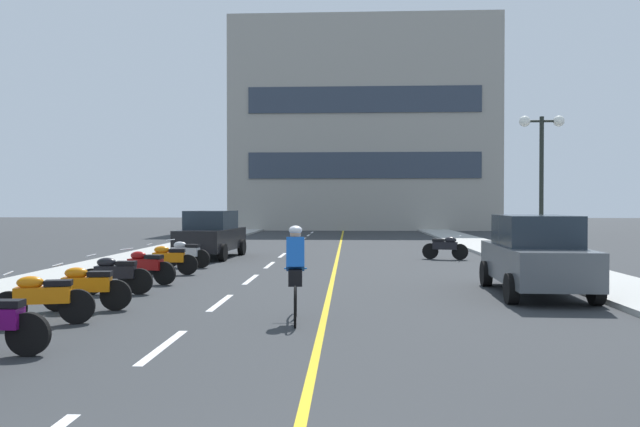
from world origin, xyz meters
TOP-DOWN VIEW (x-y plane):
  - ground_plane at (0.00, 21.00)m, footprint 140.00×140.00m
  - curb_left at (-7.20, 24.00)m, footprint 2.40×72.00m
  - curb_right at (7.20, 24.00)m, footprint 2.40×72.00m
  - lane_dash_1 at (-2.00, 6.00)m, footprint 0.14×2.20m
  - lane_dash_2 at (-2.00, 10.00)m, footprint 0.14×2.20m
  - lane_dash_3 at (-2.00, 14.00)m, footprint 0.14×2.20m
  - lane_dash_4 at (-2.00, 18.00)m, footprint 0.14×2.20m
  - lane_dash_5 at (-2.00, 22.00)m, footprint 0.14×2.20m
  - lane_dash_6 at (-2.00, 26.00)m, footprint 0.14×2.20m
  - lane_dash_7 at (-2.00, 30.00)m, footprint 0.14×2.20m
  - lane_dash_8 at (-2.00, 34.00)m, footprint 0.14×2.20m
  - lane_dash_9 at (-2.00, 38.00)m, footprint 0.14×2.20m
  - lane_dash_10 at (-2.00, 42.00)m, footprint 0.14×2.20m
  - lane_dash_11 at (-2.00, 46.00)m, footprint 0.14×2.20m
  - centre_line_yellow at (0.25, 24.00)m, footprint 0.12×66.00m
  - office_building at (1.85, 48.18)m, footprint 21.43×6.47m
  - street_lamp_mid at (7.00, 17.68)m, footprint 1.46×0.36m
  - parked_car_near at (4.97, 11.47)m, footprint 2.03×4.25m
  - parked_car_mid at (-4.62, 20.71)m, footprint 2.17×4.32m
  - motorcycle_2 at (-4.55, 7.46)m, footprint 1.67×0.71m
  - motorcycle_3 at (-4.40, 8.88)m, footprint 1.70×0.60m
  - motorcycle_4 at (-4.66, 11.03)m, footprint 1.70×0.60m
  - motorcycle_5 at (-4.57, 12.85)m, footprint 1.68×0.65m
  - motorcycle_6 at (-4.58, 14.92)m, footprint 1.70×0.60m
  - motorcycle_7 at (-4.63, 17.00)m, footprint 1.69×0.63m
  - motorcycle_8 at (4.30, 20.36)m, footprint 1.65×0.76m
  - cyclist_rider at (-0.25, 8.05)m, footprint 0.42×1.77m

SIDE VIEW (x-z plane):
  - ground_plane at x=0.00m, z-range 0.00..0.00m
  - lane_dash_1 at x=-2.00m, z-range 0.00..0.01m
  - lane_dash_2 at x=-2.00m, z-range 0.00..0.01m
  - lane_dash_3 at x=-2.00m, z-range 0.00..0.01m
  - lane_dash_4 at x=-2.00m, z-range 0.00..0.01m
  - lane_dash_5 at x=-2.00m, z-range 0.00..0.01m
  - lane_dash_6 at x=-2.00m, z-range 0.00..0.01m
  - lane_dash_7 at x=-2.00m, z-range 0.00..0.01m
  - lane_dash_8 at x=-2.00m, z-range 0.00..0.01m
  - lane_dash_9 at x=-2.00m, z-range 0.00..0.01m
  - lane_dash_10 at x=-2.00m, z-range 0.00..0.01m
  - lane_dash_11 at x=-2.00m, z-range 0.00..0.01m
  - centre_line_yellow at x=0.25m, z-range 0.00..0.01m
  - curb_left at x=-7.20m, z-range 0.00..0.12m
  - curb_right at x=7.20m, z-range 0.00..0.12m
  - motorcycle_2 at x=-4.55m, z-range 0.01..0.93m
  - motorcycle_3 at x=-4.40m, z-range 0.01..0.93m
  - motorcycle_4 at x=-4.66m, z-range 0.01..0.93m
  - motorcycle_5 at x=-4.57m, z-range 0.01..0.93m
  - motorcycle_6 at x=-4.58m, z-range 0.01..0.93m
  - motorcycle_7 at x=-4.63m, z-range 0.01..0.93m
  - motorcycle_8 at x=4.30m, z-range 0.01..0.93m
  - cyclist_rider at x=-0.25m, z-range 0.03..1.74m
  - parked_car_near at x=4.97m, z-range 0.01..1.83m
  - parked_car_mid at x=-4.62m, z-range 0.01..1.83m
  - street_lamp_mid at x=7.00m, z-range 1.27..6.12m
  - office_building at x=1.85m, z-range 0.00..16.93m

